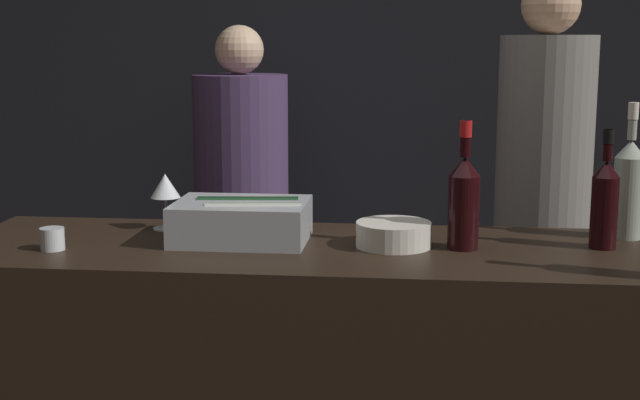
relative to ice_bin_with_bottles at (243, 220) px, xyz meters
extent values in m
cube|color=black|center=(0.21, 1.98, 0.29)|extent=(6.40, 0.06, 2.80)
cube|color=#9EA0A5|center=(0.00, 0.00, -0.01)|extent=(0.36, 0.27, 0.11)
cylinder|color=#9EA899|center=(0.04, -0.04, 0.02)|extent=(0.26, 0.10, 0.07)
cylinder|color=#143319|center=(0.01, 0.04, 0.02)|extent=(0.28, 0.10, 0.07)
cylinder|color=silver|center=(0.41, -0.02, -0.03)|extent=(0.20, 0.20, 0.07)
cylinder|color=gray|center=(0.41, -0.02, 0.00)|extent=(0.17, 0.17, 0.01)
cylinder|color=silver|center=(-0.25, 0.13, -0.06)|extent=(0.08, 0.08, 0.00)
cylinder|color=silver|center=(-0.25, 0.13, -0.01)|extent=(0.01, 0.01, 0.09)
cone|color=silver|center=(-0.25, 0.13, 0.07)|extent=(0.09, 0.09, 0.07)
cylinder|color=silver|center=(-0.48, -0.16, -0.03)|extent=(0.06, 0.06, 0.06)
sphere|color=#F9D67F|center=(-0.48, -0.16, -0.03)|extent=(0.03, 0.03, 0.03)
cylinder|color=black|center=(0.59, -0.03, 0.04)|extent=(0.08, 0.08, 0.19)
cone|color=black|center=(0.59, -0.03, 0.16)|extent=(0.08, 0.08, 0.05)
cylinder|color=black|center=(0.59, -0.03, 0.23)|extent=(0.03, 0.03, 0.10)
cylinder|color=red|center=(0.59, -0.03, 0.26)|extent=(0.03, 0.03, 0.04)
cylinder|color=black|center=(0.96, 0.02, 0.04)|extent=(0.07, 0.07, 0.19)
cone|color=black|center=(0.96, 0.02, 0.15)|extent=(0.07, 0.07, 0.04)
cylinder|color=black|center=(0.96, 0.02, 0.21)|extent=(0.03, 0.03, 0.08)
cylinder|color=black|center=(0.96, 0.02, 0.24)|extent=(0.03, 0.03, 0.04)
cylinder|color=#9EA899|center=(1.05, 0.15, 0.05)|extent=(0.08, 0.08, 0.23)
cone|color=#9EA899|center=(1.05, 0.15, 0.19)|extent=(0.08, 0.08, 0.05)
cylinder|color=#9EA899|center=(1.05, 0.15, 0.27)|extent=(0.02, 0.02, 0.10)
cylinder|color=white|center=(1.05, 0.15, 0.29)|extent=(0.03, 0.03, 0.05)
cube|color=black|center=(0.93, 0.94, -0.69)|extent=(0.26, 0.19, 0.85)
cylinder|color=slate|center=(0.93, 0.94, 0.12)|extent=(0.35, 0.35, 0.76)
sphere|color=tan|center=(0.93, 0.94, 0.60)|extent=(0.21, 0.21, 0.21)
cube|color=black|center=(-0.29, 1.45, -0.73)|extent=(0.31, 0.23, 0.75)
cylinder|color=#473356|center=(-0.29, 1.45, -0.01)|extent=(0.41, 0.41, 0.70)
sphere|color=beige|center=(-0.29, 1.45, 0.44)|extent=(0.21, 0.21, 0.21)
camera|label=1|loc=(0.46, -2.35, 0.48)|focal=50.00mm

